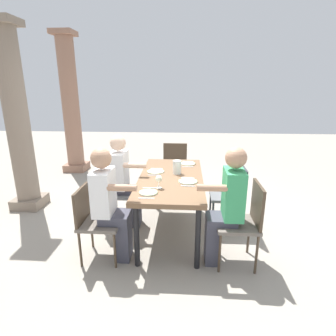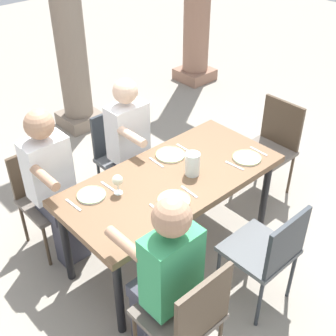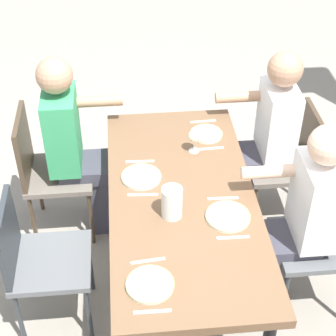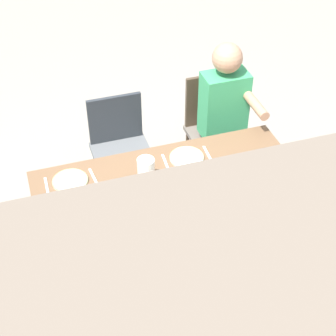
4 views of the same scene
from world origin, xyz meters
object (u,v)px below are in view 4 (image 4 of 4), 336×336
Objects in this scene: dining_table at (171,193)px; diner_guest_third at (183,274)px; chair_mid_north at (193,318)px; chair_west_south at (215,125)px; plate_3 at (70,181)px; water_pitcher at (146,172)px; diner_man_white at (308,239)px; plate_1 at (187,157)px; chair_west_north at (318,286)px; diner_woman_green at (226,120)px; chair_mid_south at (120,145)px; wine_glass_0 at (239,170)px; plate_0 at (268,187)px; plate_2 at (152,213)px.

dining_table is 0.66m from diner_guest_third.
dining_table is 0.85m from chair_mid_north.
chair_west_south is 4.06× the size of plate_3.
chair_west_south is 5.18× the size of water_pitcher.
water_pitcher is (0.79, -0.70, 0.16)m from diner_man_white.
plate_1 is at bearing -107.30° from chair_mid_north.
diner_woman_green reaches higher than chair_west_north.
chair_mid_south is 3.86× the size of plate_3.
wine_glass_0 is at bearing -65.32° from diner_man_white.
diner_guest_third is 0.99m from plate_3.
diner_man_white is at bearing 100.11° from plate_0.
dining_table is at bearing -101.94° from diner_guest_third.
chair_mid_north is 4.41× the size of plate_0.
chair_mid_north is 0.95m from water_pitcher.
diner_man_white is (-0.00, -0.19, 0.21)m from chair_west_north.
plate_1 is at bearing 179.72° from plate_3.
diner_man_white is (-0.00, 1.26, -0.01)m from diner_woman_green.
plate_1 is (-0.32, 0.60, 0.26)m from chair_mid_south.
plate_1 and plate_2 have the same top height.
dining_table is 1.33× the size of diner_guest_third.
wine_glass_0 is (-0.55, -0.53, 0.19)m from diner_guest_third.
dining_table is 1.06m from chair_west_south.
diner_man_white reaches higher than plate_2.
chair_west_south reaches higher than plate_2.
dining_table is at bearing -99.58° from chair_mid_north.
diner_man_white reaches higher than diner_guest_third.
water_pitcher is at bearing 43.91° from chair_west_south.
water_pitcher is (-0.46, 0.15, 0.07)m from plate_3.
wine_glass_0 is (0.24, 0.74, 0.17)m from diner_woman_green.
wine_glass_0 is (0.23, 0.94, 0.34)m from chair_west_south.
plate_2 is 0.61m from plate_3.
wine_glass_0 is at bearing 76.17° from chair_west_south.
chair_west_south is 1.36m from plate_2.
plate_2 is (0.05, -0.60, 0.25)m from chair_mid_north.
water_pitcher reaches higher than plate_2.
plate_2 is (0.83, 1.05, 0.24)m from chair_west_south.
plate_3 is at bearing -61.63° from diner_guest_third.
plate_2 is at bearing -83.21° from diner_guest_third.
plate_3 is (1.25, -1.04, 0.29)m from chair_west_north.
dining_table is at bearing 49.54° from plate_1.
chair_mid_north is 0.96m from wine_glass_0.
water_pitcher reaches higher than chair_mid_north.
chair_west_south reaches higher than dining_table.
diner_woman_green reaches higher than chair_west_south.
wine_glass_0 reaches higher than chair_mid_south.
chair_west_south is at bearing -154.08° from plate_3.
chair_west_north is 1.65m from plate_3.
plate_3 is at bearing 52.34° from chair_mid_south.
chair_mid_north is 1.17m from plate_3.
chair_mid_north is at bearing 89.98° from water_pitcher.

